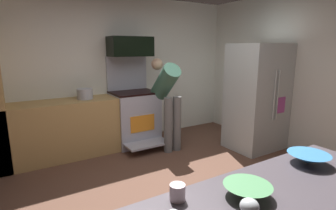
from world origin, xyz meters
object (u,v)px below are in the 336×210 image
at_px(mixing_bowl_large, 308,158).
at_px(stock_pot, 85,94).
at_px(microwave, 130,47).
at_px(wine_glass_mid, 249,208).
at_px(person_cook, 167,95).
at_px(mug_coffee, 177,192).
at_px(mixing_bowl_small, 247,190).
at_px(oven_range, 134,116).
at_px(refrigerator, 257,97).

bearing_deg(mixing_bowl_large, stock_pot, 102.33).
height_order(microwave, wine_glass_mid, microwave).
distance_m(person_cook, stock_pot, 1.33).
xyz_separation_m(microwave, mug_coffee, (-1.17, -3.25, -0.78)).
xyz_separation_m(microwave, wine_glass_mid, (-1.05, -3.63, -0.70)).
xyz_separation_m(mixing_bowl_large, stock_pot, (-0.71, 3.27, 0.05)).
xyz_separation_m(mixing_bowl_small, wine_glass_mid, (-0.23, -0.21, 0.10)).
relative_size(person_cook, mug_coffee, 17.31).
bearing_deg(wine_glass_mid, person_cook, 64.68).
bearing_deg(microwave, mixing_bowl_large, -92.19).
relative_size(oven_range, microwave, 2.10).
relative_size(oven_range, mixing_bowl_large, 5.46).
distance_m(oven_range, mixing_bowl_small, 3.45).
xyz_separation_m(refrigerator, person_cook, (-1.31, 0.77, 0.04)).
distance_m(mixing_bowl_large, stock_pot, 3.35).
distance_m(microwave, person_cook, 1.07).
distance_m(person_cook, wine_glass_mid, 3.36).
distance_m(wine_glass_mid, mug_coffee, 0.41).
distance_m(oven_range, mug_coffee, 3.39).
relative_size(person_cook, mixing_bowl_small, 5.73).
relative_size(oven_range, wine_glass_mid, 9.21).
bearing_deg(microwave, mug_coffee, -109.75).
height_order(person_cook, mug_coffee, person_cook).
bearing_deg(mug_coffee, microwave, 70.25).
height_order(person_cook, mixing_bowl_large, person_cook).
distance_m(microwave, wine_glass_mid, 3.85).
distance_m(microwave, refrigerator, 2.33).
bearing_deg(stock_pot, microwave, 5.42).
bearing_deg(microwave, person_cook, -57.26).
height_order(microwave, mixing_bowl_small, microwave).
bearing_deg(microwave, stock_pot, -174.58).
bearing_deg(stock_pot, person_cook, -22.83).
relative_size(mixing_bowl_large, mixing_bowl_small, 1.07).
relative_size(microwave, mixing_bowl_small, 2.78).
bearing_deg(mixing_bowl_large, wine_glass_mid, -162.96).
bearing_deg(mixing_bowl_large, oven_range, 87.75).
bearing_deg(oven_range, mug_coffee, -110.28).
bearing_deg(stock_pot, mug_coffee, -95.84).
bearing_deg(refrigerator, mixing_bowl_large, -132.51).
relative_size(mixing_bowl_small, wine_glass_mid, 1.57).
relative_size(oven_range, mug_coffee, 17.68).
bearing_deg(oven_range, person_cook, -52.73).
bearing_deg(stock_pot, mixing_bowl_small, -89.60).
height_order(microwave, mixing_bowl_large, microwave).
height_order(refrigerator, mug_coffee, refrigerator).
xyz_separation_m(microwave, mixing_bowl_large, (-0.13, -3.35, -0.79)).
height_order(wine_glass_mid, stock_pot, wine_glass_mid).
distance_m(person_cook, mug_coffee, 3.07).
height_order(oven_range, mixing_bowl_large, oven_range).
distance_m(mixing_bowl_small, mug_coffee, 0.39).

